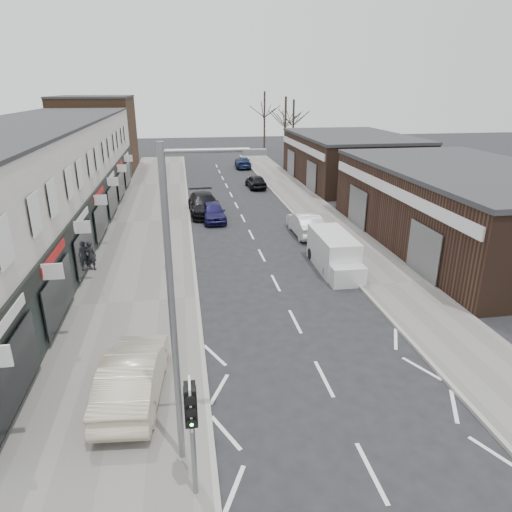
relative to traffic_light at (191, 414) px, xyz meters
name	(u,v)px	position (x,y,z in m)	size (l,w,h in m)	color
ground	(344,419)	(4.40, 2.02, -2.41)	(160.00, 160.00, 0.00)	black
pavement_left	(150,222)	(-2.35, 24.02, -2.35)	(5.50, 64.00, 0.12)	slate
pavement_right	(318,214)	(10.15, 24.02, -2.35)	(3.50, 64.00, 0.12)	slate
shop_terrace_left	(31,183)	(-9.10, 21.52, 1.14)	(8.00, 41.00, 7.10)	silver
brick_block_far	(97,135)	(-9.10, 47.02, 1.59)	(8.00, 10.00, 8.00)	#49311F
right_unit_near	(466,209)	(16.90, 16.02, -0.16)	(10.00, 18.00, 4.50)	#352218
right_unit_far	(349,159)	(16.90, 36.02, -0.16)	(10.00, 16.00, 4.50)	#352218
tree_far_a	(285,162)	(13.40, 50.02, -2.41)	(3.60, 3.60, 8.00)	#382D26
tree_far_b	(292,155)	(15.90, 56.02, -2.41)	(3.60, 3.60, 7.50)	#382D26
tree_far_c	(264,150)	(12.90, 62.02, -2.41)	(3.60, 3.60, 8.50)	#382D26
traffic_light	(191,414)	(0.00, 0.00, 0.00)	(0.28, 0.60, 3.10)	slate
street_lamp	(179,299)	(-0.13, 1.22, 2.20)	(2.23, 0.22, 8.00)	slate
warning_sign	(168,234)	(-0.76, 14.02, -0.21)	(0.12, 0.80, 2.70)	slate
white_van	(334,253)	(7.80, 13.35, -1.52)	(1.76, 4.88, 1.90)	silver
sedan_on_pavement	(133,375)	(-1.72, 3.93, -1.52)	(1.64, 4.70, 1.55)	beige
pedestrian	(91,255)	(-4.80, 15.01, -1.49)	(0.58, 0.38, 1.60)	black
parked_car_left_a	(213,212)	(2.20, 23.69, -1.74)	(1.59, 3.96, 1.35)	#191646
parked_car_left_b	(204,204)	(1.63, 25.72, -1.64)	(2.17, 5.34, 1.55)	black
parked_car_right_a	(305,224)	(7.90, 19.46, -1.68)	(1.55, 4.44, 1.46)	silver
parked_car_right_b	(256,181)	(7.07, 34.41, -1.77)	(1.53, 3.80, 1.29)	black
parked_car_right_c	(243,162)	(7.43, 46.17, -1.77)	(1.80, 4.42, 1.28)	#162245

